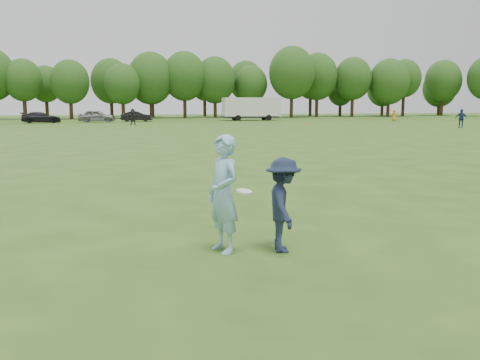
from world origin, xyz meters
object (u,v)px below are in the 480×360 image
Objects in this scene: field_cone at (307,123)px; car_d at (41,117)px; player_far_d at (133,117)px; player_far_c at (394,115)px; car_f at (137,116)px; cargo_trailer at (251,108)px; player_far_b at (461,118)px; car_e at (97,116)px; thrower at (223,194)px; defender at (283,205)px.

car_d is at bearing 158.30° from field_cone.
field_cone is (19.46, -3.93, -0.77)m from player_far_d.
player_far_c is 0.86× the size of player_far_d.
player_far_d reaches higher than car_f.
car_f is 23.53m from field_cone.
field_cone is at bearing -11.03° from player_far_d.
cargo_trailer is at bearing -82.49° from car_f.
player_far_c is 35.36m from player_far_d.
player_far_b is 16.19m from field_cone.
car_f is (5.07, 0.85, -0.11)m from car_e.
player_far_b reaches higher than car_e.
thrower is 59.89m from car_d.
player_far_d is 19.93m from cargo_trailer.
player_far_c reaches higher than car_d.
car_f is at bearing -172.28° from player_far_b.
car_d is (-12.18, 59.05, -0.14)m from defender.
player_far_d is 0.39× the size of car_d.
thrower is 50.54m from field_cone.
car_d is at bearing 105.83° from car_f.
car_d is at bearing 143.66° from player_far_d.
car_d reaches higher than car_f.
car_d is 1.14× the size of car_f.
player_far_d is (-35.11, -4.20, 0.12)m from player_far_c.
defender reaches higher than car_f.
player_far_c is (34.86, 54.88, -0.22)m from thrower.
car_f is at bearing 158.90° from thrower.
thrower is 1.10× the size of player_far_d.
defender reaches higher than car_d.
car_f is 13.72× the size of field_cone.
player_far_c is 5.29× the size of field_cone.
player_far_d is 10.41m from car_e.
player_far_b is 19.02m from player_far_c.
player_far_b is at bearing -40.82° from field_cone.
field_cone is (-15.65, -8.14, -0.64)m from player_far_c.
cargo_trailer is at bearing 10.17° from player_far_c.
car_d is 1.02× the size of car_e.
thrower reaches higher than car_d.
defender is at bearing -88.20° from player_far_d.
car_e is (-4.33, 9.47, -0.13)m from player_far_d.
field_cone is (18.21, 46.96, -0.67)m from defender.
player_far_b is (31.45, 36.17, -0.06)m from thrower.
player_far_d is at bearing -158.14° from player_far_b.
cargo_trailer reaches higher than player_far_d.
player_far_d is at bearing -146.77° from cargo_trailer.
car_e is (6.61, 1.30, 0.11)m from car_d.
thrower reaches higher than field_cone.
cargo_trailer is (16.41, 61.58, 0.77)m from thrower.
car_e is (-4.57, 60.14, -0.23)m from thrower.
car_f is (-34.36, 6.11, -0.12)m from player_far_c.
cargo_trailer reaches higher than defender.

